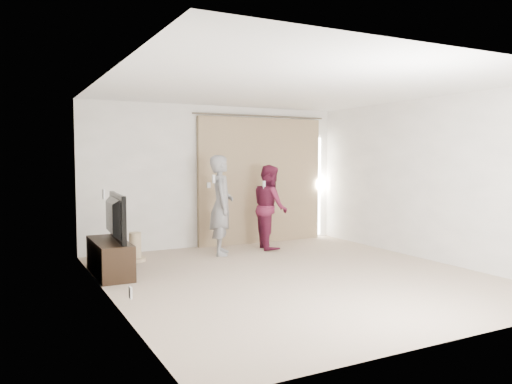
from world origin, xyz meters
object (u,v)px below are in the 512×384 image
tv (109,217)px  person_woman (270,207)px  person_man (221,205)px  tv_console (110,258)px

tv → person_woman: 3.08m
tv → person_man: person_man is taller
tv → person_woman: (2.99, 0.74, -0.05)m
person_man → person_woman: bearing=6.5°
person_woman → tv_console: bearing=-166.1°
tv_console → person_woman: 3.12m
tv_console → tv: bearing=0.0°
tv → person_man: size_ratio=0.68×
tv → person_man: (1.98, 0.63, 0.03)m
tv_console → person_man: (1.98, 0.63, 0.60)m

